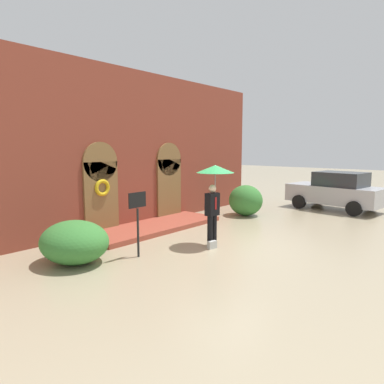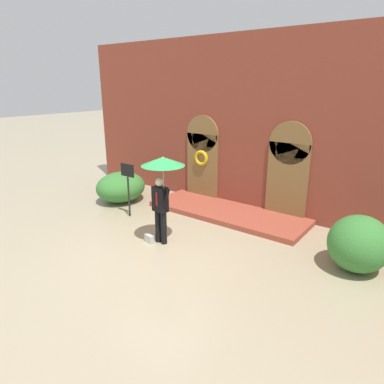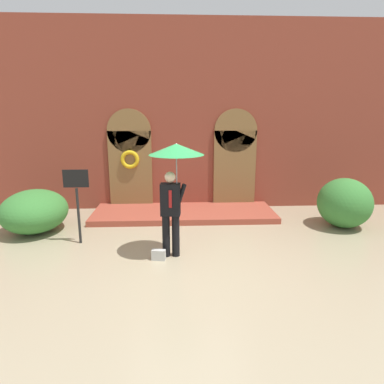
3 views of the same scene
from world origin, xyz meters
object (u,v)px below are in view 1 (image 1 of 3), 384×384
Objects in this scene: handbag at (212,245)px; shrub_left at (75,242)px; parked_car at (336,191)px; person_with_umbrella at (214,181)px; shrub_right at (246,200)px; sign_post at (138,213)px.

handbag is 0.15× the size of shrub_left.
parked_car is (11.80, -2.47, 0.35)m from shrub_left.
person_with_umbrella is 0.55× the size of parked_car.
shrub_right is (7.95, -0.02, 0.11)m from shrub_left.
sign_post is at bearing 159.42° from person_with_umbrella.
shrub_right is at bearing 7.15° from sign_post.
parked_car is at bearing -8.81° from sign_post.
shrub_left is at bearing 179.88° from shrub_right.
person_with_umbrella reaches higher than sign_post.
handbag is 5.14m from shrub_right.
sign_post is 0.94× the size of shrub_left.
sign_post is 0.40× the size of parked_car.
parked_car reaches higher than sign_post.
person_with_umbrella reaches higher than parked_car.
sign_post is at bearing -32.36° from shrub_left.
sign_post reaches higher than handbag.
shrub_left is at bearing 154.69° from person_with_umbrella.
parked_car is at bearing -11.81° from shrub_left.
parked_car reaches higher than shrub_right.
shrub_right is (4.76, 1.86, 0.54)m from handbag.
handbag is at bearing -158.68° from shrub_right.
handbag is 0.16× the size of sign_post.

